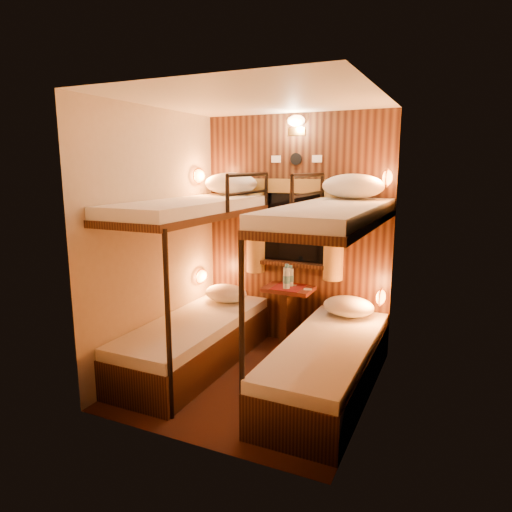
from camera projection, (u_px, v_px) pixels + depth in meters
The scene contains 22 objects.
floor at pixel (254, 380), 4.08m from camera, with size 2.10×2.10×0.00m, color #3B1B10.
ceiling at pixel (253, 99), 3.61m from camera, with size 2.10×2.10×0.00m, color silver.
wall_back at pixel (296, 232), 4.78m from camera, with size 2.40×2.40×0.00m, color #C6B293.
wall_front at pixel (184, 274), 2.91m from camera, with size 2.40×2.40×0.00m, color #C6B293.
wall_left at pixel (157, 240), 4.26m from camera, with size 2.40×2.40×0.00m, color #C6B293.
wall_right at pixel (374, 258), 3.44m from camera, with size 2.40×2.40×0.00m, color #C6B293.
back_panel at pixel (296, 232), 4.77m from camera, with size 2.00×0.03×2.40m, color black.
bunk_left at pixel (195, 309), 4.30m from camera, with size 0.72×1.90×1.82m.
bunk_right at pixel (328, 329), 3.77m from camera, with size 0.72×1.90×1.82m.
window at pixel (295, 234), 4.75m from camera, with size 1.00×0.12×0.79m.
curtains at pixel (294, 227), 4.70m from camera, with size 1.10×0.22×1.00m.
back_fixtures at pixel (296, 129), 4.53m from camera, with size 0.54×0.09×0.48m.
reading_lamps at pixel (284, 233), 4.46m from camera, with size 2.00×0.20×1.25m.
table at pixel (288, 309), 4.76m from camera, with size 0.50×0.34×0.66m.
bottle_left at pixel (287, 278), 4.63m from camera, with size 0.07×0.07×0.26m.
bottle_right at pixel (291, 277), 4.73m from camera, with size 0.06×0.06×0.22m.
sachet_a at pixel (308, 289), 4.62m from camera, with size 0.08×0.06×0.01m, color silver.
sachet_b at pixel (293, 285), 4.77m from camera, with size 0.07×0.05×0.01m, color silver.
pillow_lower_left at pixel (226, 293), 4.85m from camera, with size 0.47×0.34×0.18m, color silver.
pillow_lower_right at pixel (348, 306), 4.39m from camera, with size 0.49×0.35×0.19m, color silver.
pillow_upper_left at pixel (231, 183), 4.75m from camera, with size 0.58×0.41×0.23m, color silver.
pillow_upper_right at pixel (353, 186), 4.15m from camera, with size 0.57×0.41×0.22m, color silver.
Camera 1 is at (1.61, -3.43, 1.88)m, focal length 32.00 mm.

